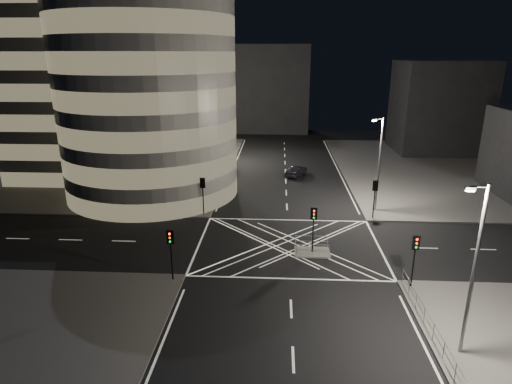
# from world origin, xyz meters

# --- Properties ---
(ground) EXTENTS (120.00, 120.00, 0.00)m
(ground) POSITION_xyz_m (0.00, 0.00, 0.00)
(ground) COLOR black
(ground) RESTS_ON ground
(sidewalk_far_left) EXTENTS (42.00, 42.00, 0.15)m
(sidewalk_far_left) POSITION_xyz_m (-29.00, 27.00, 0.07)
(sidewalk_far_left) COLOR #52504D
(sidewalk_far_left) RESTS_ON ground
(sidewalk_far_right) EXTENTS (42.00, 42.00, 0.15)m
(sidewalk_far_right) POSITION_xyz_m (29.00, 27.00, 0.07)
(sidewalk_far_right) COLOR #52504D
(sidewalk_far_right) RESTS_ON ground
(central_island) EXTENTS (3.00, 2.00, 0.15)m
(central_island) POSITION_xyz_m (2.00, -1.50, 0.07)
(central_island) COLOR slate
(central_island) RESTS_ON ground
(office_tower_curved) EXTENTS (30.00, 29.00, 27.20)m
(office_tower_curved) POSITION_xyz_m (-20.74, 18.74, 12.65)
(office_tower_curved) COLOR gray
(office_tower_curved) RESTS_ON sidewalk_far_left
(office_block_rear) EXTENTS (24.00, 16.00, 22.00)m
(office_block_rear) POSITION_xyz_m (-22.00, 42.00, 11.15)
(office_block_rear) COLOR gray
(office_block_rear) RESTS_ON sidewalk_far_left
(building_right_far) EXTENTS (14.00, 12.00, 15.00)m
(building_right_far) POSITION_xyz_m (26.00, 40.00, 7.65)
(building_right_far) COLOR black
(building_right_far) RESTS_ON sidewalk_far_right
(building_far_end) EXTENTS (18.00, 8.00, 18.00)m
(building_far_end) POSITION_xyz_m (-4.00, 58.00, 9.00)
(building_far_end) COLOR black
(building_far_end) RESTS_ON ground
(tree_a) EXTENTS (4.58, 4.58, 7.49)m
(tree_a) POSITION_xyz_m (-10.50, 9.00, 5.00)
(tree_a) COLOR black
(tree_a) RESTS_ON sidewalk_far_left
(tree_b) EXTENTS (4.32, 4.32, 6.84)m
(tree_b) POSITION_xyz_m (-10.50, 15.00, 4.50)
(tree_b) COLOR black
(tree_b) RESTS_ON sidewalk_far_left
(tree_c) EXTENTS (4.48, 4.48, 7.66)m
(tree_c) POSITION_xyz_m (-10.50, 21.00, 5.22)
(tree_c) COLOR black
(tree_c) RESTS_ON sidewalk_far_left
(tree_d) EXTENTS (5.56, 5.56, 8.12)m
(tree_d) POSITION_xyz_m (-10.50, 27.00, 5.07)
(tree_d) COLOR black
(tree_d) RESTS_ON sidewalk_far_left
(tree_e) EXTENTS (4.18, 4.18, 6.98)m
(tree_e) POSITION_xyz_m (-10.50, 33.00, 4.72)
(tree_e) COLOR black
(tree_e) RESTS_ON sidewalk_far_left
(traffic_signal_fl) EXTENTS (0.55, 0.22, 4.00)m
(traffic_signal_fl) POSITION_xyz_m (-8.80, 6.80, 2.91)
(traffic_signal_fl) COLOR black
(traffic_signal_fl) RESTS_ON sidewalk_far_left
(traffic_signal_nl) EXTENTS (0.55, 0.22, 4.00)m
(traffic_signal_nl) POSITION_xyz_m (-8.80, -6.80, 2.91)
(traffic_signal_nl) COLOR black
(traffic_signal_nl) RESTS_ON sidewalk_near_left
(traffic_signal_fr) EXTENTS (0.55, 0.22, 4.00)m
(traffic_signal_fr) POSITION_xyz_m (8.80, 6.80, 2.91)
(traffic_signal_fr) COLOR black
(traffic_signal_fr) RESTS_ON sidewalk_far_right
(traffic_signal_nr) EXTENTS (0.55, 0.22, 4.00)m
(traffic_signal_nr) POSITION_xyz_m (8.80, -6.80, 2.91)
(traffic_signal_nr) COLOR black
(traffic_signal_nr) RESTS_ON sidewalk_near_right
(traffic_signal_island) EXTENTS (0.55, 0.22, 4.00)m
(traffic_signal_island) POSITION_xyz_m (2.00, -1.50, 2.91)
(traffic_signal_island) COLOR black
(traffic_signal_island) RESTS_ON central_island
(street_lamp_left_near) EXTENTS (1.25, 0.25, 10.00)m
(street_lamp_left_near) POSITION_xyz_m (-9.44, 12.00, 5.54)
(street_lamp_left_near) COLOR slate
(street_lamp_left_near) RESTS_ON sidewalk_far_left
(street_lamp_left_far) EXTENTS (1.25, 0.25, 10.00)m
(street_lamp_left_far) POSITION_xyz_m (-9.44, 30.00, 5.54)
(street_lamp_left_far) COLOR slate
(street_lamp_left_far) RESTS_ON sidewalk_far_left
(street_lamp_right_far) EXTENTS (1.25, 0.25, 10.00)m
(street_lamp_right_far) POSITION_xyz_m (9.44, 9.00, 5.54)
(street_lamp_right_far) COLOR slate
(street_lamp_right_far) RESTS_ON sidewalk_far_right
(street_lamp_right_near) EXTENTS (1.25, 0.25, 10.00)m
(street_lamp_right_near) POSITION_xyz_m (9.44, -14.00, 5.54)
(street_lamp_right_near) COLOR slate
(street_lamp_right_near) RESTS_ON sidewalk_near_right
(railing_near_right) EXTENTS (0.06, 11.70, 1.10)m
(railing_near_right) POSITION_xyz_m (8.30, -12.15, 0.70)
(railing_near_right) COLOR slate
(railing_near_right) RESTS_ON sidewalk_near_right
(railing_island_south) EXTENTS (2.80, 0.06, 1.10)m
(railing_island_south) POSITION_xyz_m (2.00, -2.40, 0.70)
(railing_island_south) COLOR slate
(railing_island_south) RESTS_ON central_island
(railing_island_north) EXTENTS (2.80, 0.06, 1.10)m
(railing_island_north) POSITION_xyz_m (2.00, -0.60, 0.70)
(railing_island_north) COLOR slate
(railing_island_north) RESTS_ON central_island
(sedan) EXTENTS (3.21, 4.62, 1.44)m
(sedan) POSITION_xyz_m (1.50, 22.50, 0.72)
(sedan) COLOR black
(sedan) RESTS_ON ground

